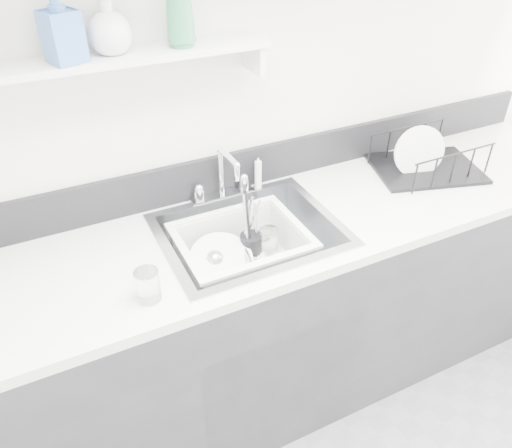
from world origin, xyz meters
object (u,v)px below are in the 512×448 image
counter_run (251,321)px  sink (250,250)px  wash_tub (242,253)px  dish_rack (428,154)px

counter_run → sink: 0.37m
wash_tub → dish_rack: (0.92, 0.08, 0.16)m
wash_tub → dish_rack: 0.94m
dish_rack → wash_tub: bearing=-158.0°
sink → dish_rack: size_ratio=1.45×
wash_tub → dish_rack: bearing=5.2°
counter_run → dish_rack: 1.03m
counter_run → sink: bearing=0.0°
counter_run → wash_tub: size_ratio=7.04×
sink → counter_run: bearing=0.0°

